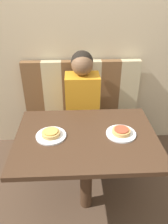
# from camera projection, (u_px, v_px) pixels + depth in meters

# --- Properties ---
(ground_plane) EXTENTS (12.00, 12.00, 0.00)m
(ground_plane) POSITION_uv_depth(u_px,v_px,m) (86.00, 203.00, 1.95)
(ground_plane) COLOR #4C3828
(wall_back) EXTENTS (7.00, 0.05, 2.60)m
(wall_back) POSITION_uv_depth(u_px,v_px,m) (81.00, 30.00, 2.13)
(wall_back) COLOR #C6B28E
(wall_back) RESTS_ON ground_plane
(booth_seat) EXTENTS (1.22, 0.52, 0.44)m
(booth_seat) POSITION_uv_depth(u_px,v_px,m) (83.00, 137.00, 2.41)
(booth_seat) COLOR #382319
(booth_seat) RESTS_ON ground_plane
(booth_backrest) EXTENTS (1.22, 0.09, 0.58)m
(booth_backrest) POSITION_uv_depth(u_px,v_px,m) (81.00, 87.00, 2.33)
(booth_backrest) COLOR brown
(booth_backrest) RESTS_ON booth_seat
(dining_table) EXTENTS (1.01, 0.74, 0.75)m
(dining_table) POSITION_uv_depth(u_px,v_px,m) (86.00, 146.00, 1.61)
(dining_table) COLOR #422B1C
(dining_table) RESTS_ON ground_plane
(person) EXTENTS (0.33, 0.24, 0.73)m
(person) POSITION_uv_depth(u_px,v_px,m) (82.00, 89.00, 2.11)
(person) COLOR orange
(person) RESTS_ON booth_seat
(plate_left) EXTENTS (0.22, 0.22, 0.01)m
(plate_left) POSITION_uv_depth(u_px,v_px,m) (51.00, 136.00, 1.56)
(plate_left) COLOR white
(plate_left) RESTS_ON dining_table
(plate_right) EXTENTS (0.22, 0.22, 0.01)m
(plate_right) POSITION_uv_depth(u_px,v_px,m) (121.00, 134.00, 1.58)
(plate_right) COLOR white
(plate_right) RESTS_ON dining_table
(pizza_left) EXTENTS (0.13, 0.13, 0.04)m
(pizza_left) POSITION_uv_depth(u_px,v_px,m) (51.00, 133.00, 1.54)
(pizza_left) COLOR tan
(pizza_left) RESTS_ON plate_left
(pizza_right) EXTENTS (0.13, 0.13, 0.04)m
(pizza_right) POSITION_uv_depth(u_px,v_px,m) (121.00, 131.00, 1.56)
(pizza_right) COLOR tan
(pizza_right) RESTS_ON plate_right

